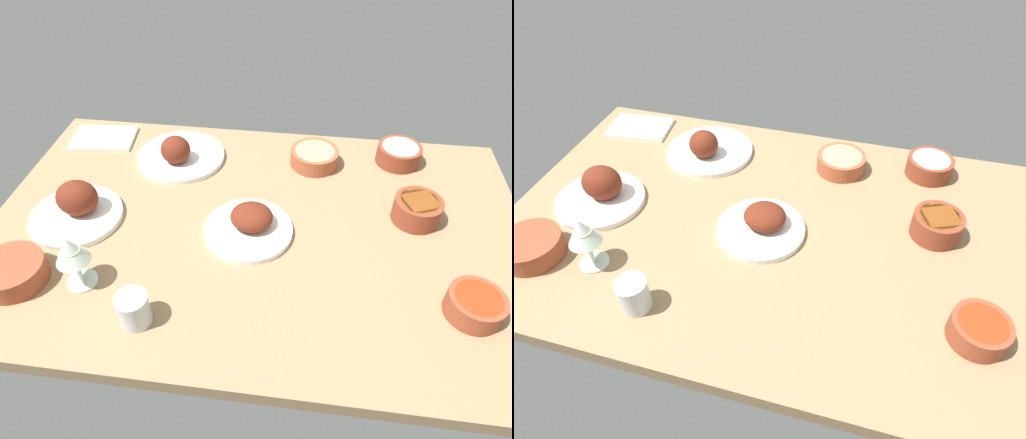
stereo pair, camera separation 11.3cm
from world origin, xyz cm
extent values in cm
cube|color=#937551|center=(0.00, 0.00, 2.00)|extent=(140.00, 90.00, 4.00)
cylinder|color=white|center=(-1.60, -2.92, 4.80)|extent=(22.63, 22.63, 1.60)
ellipsoid|color=#602314|center=(-0.93, -1.52, 8.26)|extent=(10.86, 10.12, 5.77)
cylinder|color=white|center=(-47.33, -3.64, 4.80)|extent=(23.98, 23.98, 1.60)
ellipsoid|color=#602314|center=(-46.51, -1.96, 9.87)|extent=(10.73, 9.54, 9.27)
cylinder|color=white|center=(-26.82, 26.42, 4.80)|extent=(26.66, 26.66, 1.60)
ellipsoid|color=#602314|center=(-27.17, 23.21, 9.43)|extent=(8.78, 8.65, 8.33)
cylinder|color=#A35133|center=(13.98, 28.91, 6.48)|extent=(14.27, 14.27, 4.97)
cylinder|color=#D6BC70|center=(13.98, 28.91, 8.47)|extent=(11.70, 11.70, 1.00)
cylinder|color=brown|center=(-52.37, -25.13, 6.71)|extent=(14.82, 14.82, 5.41)
cylinder|color=#DBCC7A|center=(-52.37, -25.13, 8.91)|extent=(12.15, 12.15, 1.00)
cylinder|color=brown|center=(39.30, 33.34, 6.80)|extent=(13.07, 13.07, 5.61)
cylinder|color=white|center=(39.30, 33.34, 9.11)|extent=(10.72, 10.72, 1.00)
cylinder|color=brown|center=(49.50, -20.99, 6.73)|extent=(12.00, 12.00, 5.46)
cylinder|color=#9E3314|center=(49.50, -20.99, 8.96)|extent=(9.84, 9.84, 1.00)
cylinder|color=brown|center=(41.23, 7.77, 7.18)|extent=(12.34, 12.34, 6.37)
cylinder|color=brown|center=(41.23, 7.77, 9.87)|extent=(10.12, 10.12, 1.00)
cylinder|color=silver|center=(-37.06, -23.69, 4.25)|extent=(7.00, 7.00, 0.50)
cylinder|color=silver|center=(-37.06, -23.69, 8.00)|extent=(1.00, 1.00, 7.00)
cone|color=silver|center=(-37.06, -23.69, 14.75)|extent=(7.60, 7.60, 6.50)
cylinder|color=beige|center=(-37.06, -23.69, 13.30)|extent=(4.18, 4.18, 2.80)
cylinder|color=silver|center=(-21.36, -32.05, 7.84)|extent=(6.82, 6.82, 7.68)
cube|color=white|center=(-54.63, 33.40, 4.60)|extent=(21.07, 15.82, 1.20)
camera|label=1|loc=(10.64, -81.18, 83.53)|focal=30.67mm
camera|label=2|loc=(21.68, -78.95, 83.53)|focal=30.67mm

